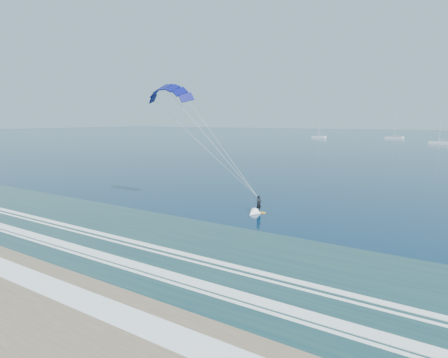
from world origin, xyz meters
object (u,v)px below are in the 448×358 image
kitesurfer_rig (210,140)px  sailboat_1 (394,138)px  sailboat_2 (439,143)px  sailboat_0 (319,137)px

kitesurfer_rig → sailboat_1: kitesurfer_rig is taller
sailboat_1 → sailboat_2: (27.43, -42.41, -0.01)m
sailboat_1 → sailboat_2: sailboat_1 is taller
kitesurfer_rig → sailboat_2: 162.36m
sailboat_1 → sailboat_2: 50.51m
kitesurfer_rig → sailboat_2: size_ratio=1.39×
sailboat_0 → sailboat_2: (65.25, -24.35, 0.00)m
sailboat_2 → kitesurfer_rig: bearing=-92.5°
sailboat_2 → sailboat_0: bearing=159.5°
sailboat_1 → sailboat_2: size_ratio=1.12×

